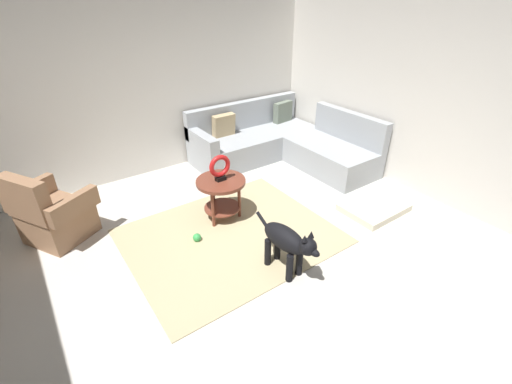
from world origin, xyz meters
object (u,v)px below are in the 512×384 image
side_table (221,189)px  dog_toy_ball (197,238)px  sectional_couch (281,144)px  torus_sculpture (220,167)px  dog_bed_mat (374,207)px  dog (287,242)px  armchair (52,215)px

side_table → dog_toy_ball: 0.66m
sectional_couch → torus_sculpture: sectional_couch is taller
side_table → dog_bed_mat: side_table is taller
side_table → dog: bearing=-88.8°
dog_bed_mat → armchair: bearing=153.3°
side_table → dog: (0.03, -1.22, -0.04)m
sectional_couch → armchair: same height
sectional_couch → torus_sculpture: 1.99m
dog_toy_ball → armchair: bearing=142.6°
torus_sculpture → dog_bed_mat: 2.09m
armchair → dog: (1.79, -1.96, 0.05)m
armchair → side_table: size_ratio=1.66×
sectional_couch → dog_toy_ball: (-2.19, -1.17, -0.24)m
armchair → side_table: armchair is taller
sectional_couch → dog: 2.73m
side_table → dog: 1.22m
side_table → dog_bed_mat: size_ratio=0.75×
dog → dog_toy_ball: 1.15m
side_table → dog_toy_ball: side_table is taller
dog_bed_mat → torus_sculpture: bearing=149.3°
torus_sculpture → dog_bed_mat: size_ratio=0.41×
side_table → dog_bed_mat: (1.70, -1.01, -0.37)m
sectional_couch → dog_toy_ball: bearing=-151.8°
side_table → dog_bed_mat: 2.01m
sectional_couch → dog_bed_mat: (-0.01, -1.94, -0.24)m
torus_sculpture → dog_bed_mat: bearing=-30.7°
side_table → torus_sculpture: 0.29m
sectional_couch → torus_sculpture: bearing=-151.4°
armchair → torus_sculpture: size_ratio=3.05×
armchair → dog: bearing=12.3°
sectional_couch → dog_toy_ball: 2.50m
dog → armchair: bearing=-53.3°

